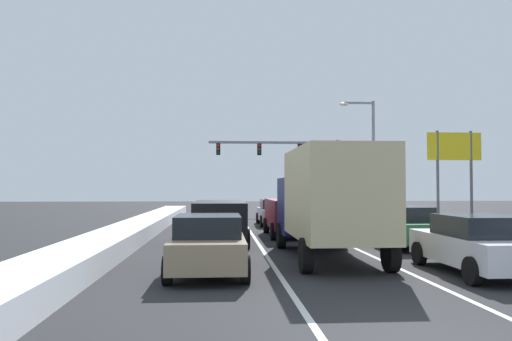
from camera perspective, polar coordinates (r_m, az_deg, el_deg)
The scene contains 17 objects.
ground_plane at distance 21.07m, azimuth 4.79°, elevation -7.96°, with size 120.00×120.00×0.00m, color #28282B.
lane_stripe_between_right_lane_and_center_lane at distance 24.81m, azimuth 7.45°, elevation -7.02°, with size 0.14×38.72×0.01m, color silver.
lane_stripe_between_center_lane_and_left_lane at distance 24.37m, azimuth -0.47°, elevation -7.13°, with size 0.14×38.72×0.01m, color silver.
snow_bank_right_shoulder at distance 26.34m, azimuth 18.88°, elevation -5.68°, with size 1.54×38.72×0.89m, color white.
snow_bank_left_shoulder at distance 24.60m, azimuth -12.97°, elevation -6.30°, with size 1.71×38.72×0.64m, color white.
sedan_white_right_lane_nearest at distance 14.34m, azimuth 23.59°, elevation -7.60°, with size 2.00×4.50×1.51m.
sedan_green_right_lane_second at distance 19.88m, azimuth 16.11°, elevation -6.05°, with size 2.00×4.50×1.51m.
sedan_gray_right_lane_third at distance 25.64m, azimuth 11.50°, elevation -5.13°, with size 2.00×4.50×1.51m.
box_truck_center_lane_nearest at distance 15.83m, azimuth 8.17°, elevation -3.06°, with size 2.53×7.20×3.36m.
suv_maroon_center_lane_second at distance 23.16m, azimuth 3.92°, elevation -4.89°, with size 2.16×4.90×1.67m.
sedan_silver_center_lane_third at distance 29.87m, azimuth 2.16°, elevation -4.71°, with size 2.00×4.50×1.51m.
sedan_tan_left_lane_nearest at distance 13.32m, azimuth -5.39°, elevation -8.20°, with size 2.00×4.50×1.51m.
suv_black_left_lane_second at distance 19.94m, azimuth -4.11°, elevation -5.38°, with size 2.16×4.90×1.67m.
sedan_red_left_lane_third at distance 26.84m, azimuth -4.03°, elevation -5.02°, with size 2.00×4.50×1.51m.
traffic_light_gantry at distance 42.31m, azimuth 4.12°, elevation 1.51°, with size 10.94×0.47×6.20m.
street_lamp_right_mid at distance 38.24m, azimuth 12.59°, elevation 2.48°, with size 2.66×0.36×8.60m.
roadside_sign_right at distance 31.47m, azimuth 21.42°, elevation 1.50°, with size 3.20×0.16×5.50m.
Camera 1 is at (-3.19, -6.63, 2.23)m, focal length 35.53 mm.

